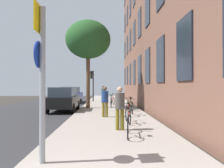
% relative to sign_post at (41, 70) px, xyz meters
% --- Properties ---
extents(ground_plane, '(41.80, 41.80, 0.00)m').
position_rel_sign_post_xyz_m(ground_plane, '(-1.86, 12.45, -2.06)').
color(ground_plane, '#332D28').
extents(road_asphalt, '(7.00, 38.00, 0.01)m').
position_rel_sign_post_xyz_m(road_asphalt, '(-3.96, 12.45, -2.05)').
color(road_asphalt, '#2D2D30').
rests_on(road_asphalt, ground).
extents(sidewalk, '(4.20, 38.00, 0.12)m').
position_rel_sign_post_xyz_m(sidewalk, '(1.64, 12.45, -2.00)').
color(sidewalk, '#9E9389').
rests_on(sidewalk, ground).
extents(sign_post, '(0.15, 0.60, 3.31)m').
position_rel_sign_post_xyz_m(sign_post, '(0.00, 0.00, 0.00)').
color(sign_post, gray).
rests_on(sign_post, sidewalk).
extents(traffic_light, '(0.43, 0.24, 3.22)m').
position_rel_sign_post_xyz_m(traffic_light, '(-0.03, 18.32, 0.28)').
color(traffic_light, black).
rests_on(traffic_light, sidewalk).
extents(tree_near, '(3.28, 3.28, 6.40)m').
position_rel_sign_post_xyz_m(tree_near, '(0.09, 11.35, 3.03)').
color(tree_near, brown).
rests_on(tree_near, sidewalk).
extents(bicycle_0, '(0.42, 1.71, 0.93)m').
position_rel_sign_post_xyz_m(bicycle_0, '(2.06, 2.44, -1.57)').
color(bicycle_0, black).
rests_on(bicycle_0, sidewalk).
extents(bicycle_1, '(0.42, 1.60, 0.90)m').
position_rel_sign_post_xyz_m(bicycle_1, '(2.32, 4.84, -1.59)').
color(bicycle_1, black).
rests_on(bicycle_1, sidewalk).
extents(bicycle_2, '(0.58, 1.74, 0.97)m').
position_rel_sign_post_xyz_m(bicycle_2, '(2.75, 7.24, -1.56)').
color(bicycle_2, black).
rests_on(bicycle_2, sidewalk).
extents(bicycle_3, '(0.42, 1.65, 0.90)m').
position_rel_sign_post_xyz_m(bicycle_3, '(2.95, 9.64, -1.59)').
color(bicycle_3, black).
rests_on(bicycle_3, sidewalk).
extents(bicycle_4, '(0.42, 1.58, 0.91)m').
position_rel_sign_post_xyz_m(bicycle_4, '(1.78, 12.04, -1.58)').
color(bicycle_4, black).
rests_on(bicycle_4, sidewalk).
extents(bicycle_5, '(0.45, 1.75, 0.95)m').
position_rel_sign_post_xyz_m(bicycle_5, '(1.97, 14.44, -1.57)').
color(bicycle_5, black).
rests_on(bicycle_5, sidewalk).
extents(pedestrian_0, '(0.41, 0.41, 1.58)m').
position_rel_sign_post_xyz_m(pedestrian_0, '(1.87, 3.33, -1.04)').
color(pedestrian_0, olive).
rests_on(pedestrian_0, sidewalk).
extents(pedestrian_1, '(0.49, 0.49, 1.57)m').
position_rel_sign_post_xyz_m(pedestrian_1, '(1.32, 6.65, -1.04)').
color(pedestrian_1, olive).
rests_on(pedestrian_1, sidewalk).
extents(pedestrian_2, '(0.48, 0.48, 1.63)m').
position_rel_sign_post_xyz_m(pedestrian_2, '(1.14, 16.22, -1.01)').
color(pedestrian_2, '#4C4742').
rests_on(pedestrian_2, sidewalk).
extents(car_0, '(1.81, 3.93, 1.62)m').
position_rel_sign_post_xyz_m(car_0, '(-1.47, 10.15, -1.22)').
color(car_0, black).
rests_on(car_0, road_asphalt).
extents(car_1, '(1.99, 4.44, 1.62)m').
position_rel_sign_post_xyz_m(car_1, '(-2.16, 17.71, -1.22)').
color(car_1, navy).
rests_on(car_1, road_asphalt).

